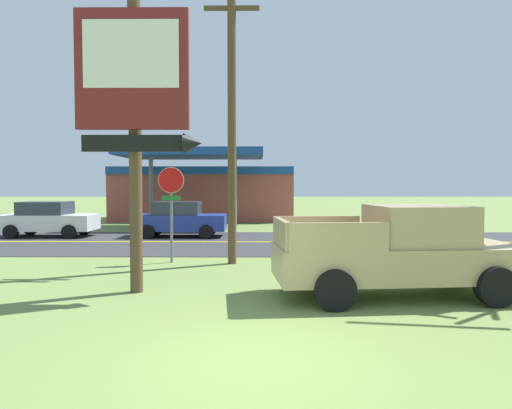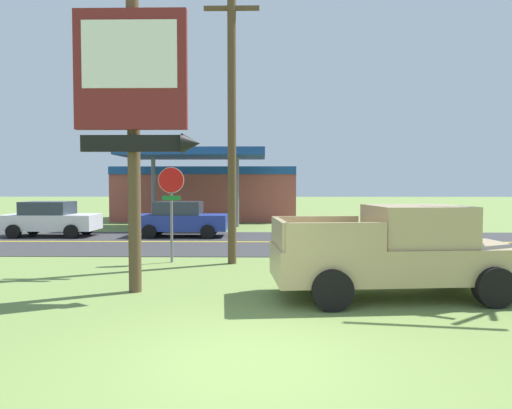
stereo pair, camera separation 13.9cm
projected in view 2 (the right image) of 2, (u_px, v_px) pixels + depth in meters
ground_plane at (246, 362)px, 6.17m from camera, size 180.00×180.00×0.00m
road_asphalt at (258, 242)px, 19.16m from camera, size 140.00×8.00×0.02m
road_centre_line at (258, 242)px, 19.15m from camera, size 126.00×0.20×0.01m
motel_sign at (134, 98)px, 9.97m from camera, size 2.73×0.54×6.49m
stop_sign at (171, 197)px, 14.10m from camera, size 0.80×0.08×2.95m
utility_pole at (232, 106)px, 13.79m from camera, size 1.85×0.26×8.98m
gas_station at (207, 192)px, 31.85m from camera, size 12.00×11.50×4.40m
pickup_tan_parked_on_lawn at (398, 252)px, 9.77m from camera, size 5.36×2.60×1.96m
car_white_near_lane at (51, 219)px, 21.28m from camera, size 4.20×2.00×1.64m
car_blue_mid_lane at (181, 219)px, 21.18m from camera, size 4.20×2.00×1.64m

